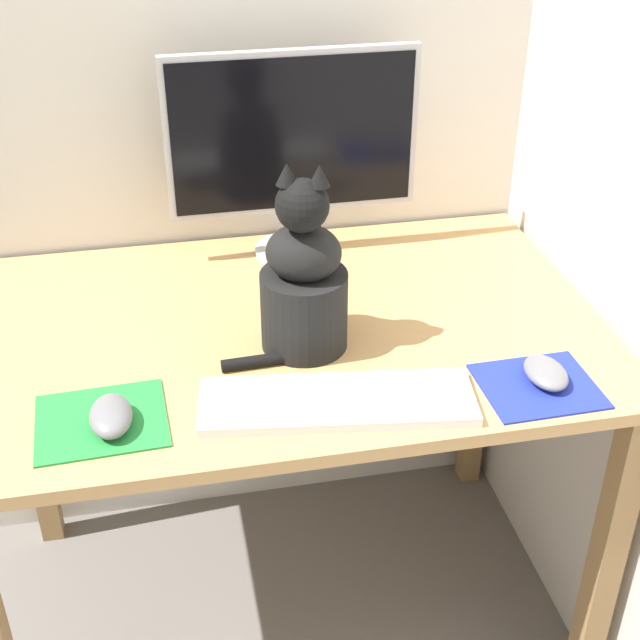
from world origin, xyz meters
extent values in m
plane|color=slate|center=(0.00, 0.00, 0.00)|extent=(12.00, 12.00, 0.00)
cube|color=beige|center=(0.00, 0.41, 1.25)|extent=(7.00, 0.04, 2.50)
cube|color=beige|center=(0.62, 0.00, 1.25)|extent=(0.04, 7.00, 2.50)
cube|color=tan|center=(0.00, 0.00, 0.75)|extent=(1.17, 0.76, 0.02)
cube|color=olive|center=(0.55, -0.34, 0.37)|extent=(0.05, 0.05, 0.73)
cube|color=olive|center=(-0.55, 0.34, 0.37)|extent=(0.05, 0.05, 0.73)
cube|color=olive|center=(0.55, 0.34, 0.37)|extent=(0.05, 0.05, 0.73)
cylinder|color=#B2B2B7|center=(0.07, 0.28, 0.76)|extent=(0.17, 0.17, 0.01)
cylinder|color=#B2B2B7|center=(0.07, 0.28, 0.81)|extent=(0.04, 0.04, 0.09)
cube|color=#B2B2B7|center=(0.07, 0.28, 1.02)|extent=(0.51, 0.02, 0.33)
cube|color=black|center=(0.07, 0.27, 1.02)|extent=(0.48, 0.00, 0.31)
cube|color=silver|center=(0.04, -0.26, 0.77)|extent=(0.46, 0.20, 0.02)
cube|color=white|center=(0.04, -0.26, 0.78)|extent=(0.44, 0.18, 0.01)
cube|color=#238438|center=(-0.33, -0.23, 0.76)|extent=(0.21, 0.19, 0.00)
cube|color=#1E2D9E|center=(0.38, -0.28, 0.76)|extent=(0.19, 0.17, 0.00)
ellipsoid|color=slate|center=(-0.31, -0.25, 0.78)|extent=(0.07, 0.11, 0.04)
ellipsoid|color=slate|center=(0.40, -0.27, 0.78)|extent=(0.07, 0.10, 0.03)
cylinder|color=black|center=(0.03, -0.07, 0.83)|extent=(0.19, 0.19, 0.14)
ellipsoid|color=black|center=(0.03, -0.07, 0.94)|extent=(0.16, 0.14, 0.10)
sphere|color=black|center=(0.02, -0.08, 1.04)|extent=(0.11, 0.11, 0.09)
cone|color=black|center=(0.00, -0.07, 1.09)|extent=(0.04, 0.04, 0.04)
cone|color=black|center=(0.05, -0.09, 1.09)|extent=(0.04, 0.04, 0.04)
cylinder|color=black|center=(-0.03, -0.12, 0.77)|extent=(0.20, 0.03, 0.02)
camera|label=1|loc=(-0.21, -1.38, 1.64)|focal=50.00mm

